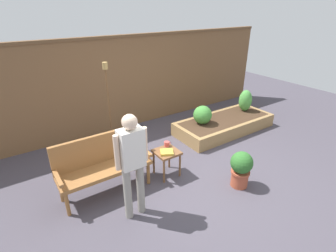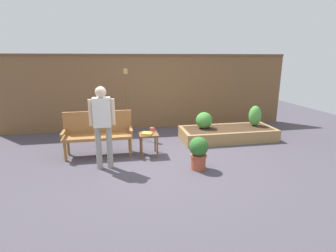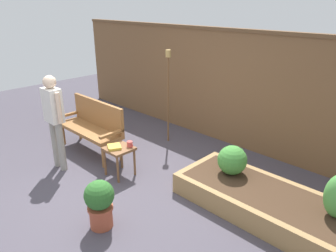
# 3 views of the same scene
# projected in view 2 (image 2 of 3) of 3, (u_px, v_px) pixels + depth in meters

# --- Properties ---
(ground_plane) EXTENTS (14.00, 14.00, 0.00)m
(ground_plane) POSITION_uv_depth(u_px,v_px,m) (166.00, 159.00, 5.49)
(ground_plane) COLOR #47424C
(fence_back) EXTENTS (8.40, 0.14, 2.16)m
(fence_back) POSITION_uv_depth(u_px,v_px,m) (150.00, 92.00, 7.69)
(fence_back) COLOR brown
(fence_back) RESTS_ON ground_plane
(garden_bench) EXTENTS (1.44, 0.48, 0.94)m
(garden_bench) POSITION_uv_depth(u_px,v_px,m) (98.00, 130.00, 5.63)
(garden_bench) COLOR #936033
(garden_bench) RESTS_ON ground_plane
(side_table) EXTENTS (0.40, 0.40, 0.48)m
(side_table) POSITION_uv_depth(u_px,v_px,m) (149.00, 137.00, 5.63)
(side_table) COLOR brown
(side_table) RESTS_ON ground_plane
(cup_on_table) EXTENTS (0.13, 0.09, 0.09)m
(cup_on_table) POSITION_uv_depth(u_px,v_px,m) (152.00, 130.00, 5.75)
(cup_on_table) COLOR #CC4C47
(cup_on_table) RESTS_ON side_table
(book_on_table) EXTENTS (0.28, 0.27, 0.04)m
(book_on_table) POSITION_uv_depth(u_px,v_px,m) (147.00, 133.00, 5.54)
(book_on_table) COLOR gold
(book_on_table) RESTS_ON side_table
(potted_boxwood) EXTENTS (0.36, 0.36, 0.63)m
(potted_boxwood) POSITION_uv_depth(u_px,v_px,m) (199.00, 151.00, 4.91)
(potted_boxwood) COLOR #A84C33
(potted_boxwood) RESTS_ON ground_plane
(raised_planter_bed) EXTENTS (2.40, 1.00, 0.30)m
(raised_planter_bed) POSITION_uv_depth(u_px,v_px,m) (228.00, 134.00, 6.78)
(raised_planter_bed) COLOR #997547
(raised_planter_bed) RESTS_ON ground_plane
(shrub_near_bench) EXTENTS (0.42, 0.42, 0.42)m
(shrub_near_bench) POSITION_uv_depth(u_px,v_px,m) (204.00, 120.00, 6.67)
(shrub_near_bench) COLOR brown
(shrub_near_bench) RESTS_ON raised_planter_bed
(shrub_far_corner) EXTENTS (0.32, 0.32, 0.54)m
(shrub_far_corner) POSITION_uv_depth(u_px,v_px,m) (255.00, 116.00, 6.91)
(shrub_far_corner) COLOR brown
(shrub_far_corner) RESTS_ON raised_planter_bed
(tiki_torch) EXTENTS (0.10, 0.10, 1.78)m
(tiki_torch) POSITION_uv_depth(u_px,v_px,m) (126.00, 91.00, 6.77)
(tiki_torch) COLOR brown
(tiki_torch) RESTS_ON ground_plane
(person_by_bench) EXTENTS (0.47, 0.20, 1.56)m
(person_by_bench) POSITION_uv_depth(u_px,v_px,m) (102.00, 121.00, 4.81)
(person_by_bench) COLOR gray
(person_by_bench) RESTS_ON ground_plane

